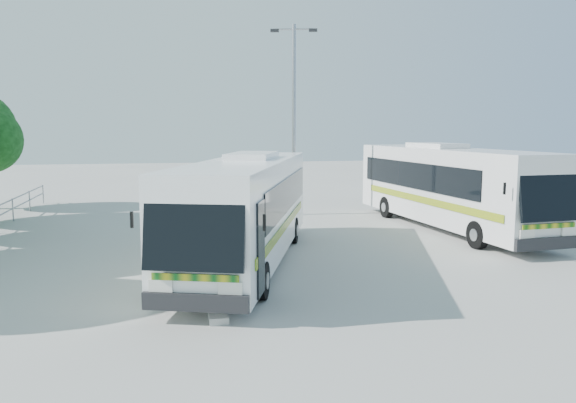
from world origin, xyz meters
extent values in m
plane|color=#ACACA6|center=(0.00, 0.00, 0.00)|extent=(100.00, 100.00, 0.00)
cube|color=#B2B2AD|center=(-2.30, 2.00, 0.07)|extent=(0.40, 16.00, 0.15)
cylinder|color=gray|center=(-10.00, 14.00, 0.50)|extent=(0.06, 0.06, 1.00)
cube|color=white|center=(-1.00, -0.71, 1.71)|extent=(5.67, 11.07, 2.77)
cube|color=black|center=(-2.77, -5.90, 2.05)|extent=(2.11, 1.07, 1.77)
cube|color=black|center=(-1.92, 0.18, 2.05)|extent=(2.86, 8.28, 1.00)
cube|color=black|center=(0.27, -0.56, 2.05)|extent=(2.86, 8.28, 1.00)
cube|color=#0C5919|center=(-2.19, -0.59, 1.18)|extent=(3.08, 8.96, 0.25)
cylinder|color=black|center=(-3.12, -3.73, 0.45)|extent=(0.55, 0.95, 0.91)
cylinder|color=black|center=(-1.17, -4.40, 0.45)|extent=(0.55, 0.95, 0.91)
cylinder|color=black|center=(-0.98, 2.55, 0.45)|extent=(0.55, 0.95, 0.91)
cylinder|color=black|center=(0.97, 1.89, 0.45)|extent=(0.55, 0.95, 0.91)
cube|color=silver|center=(7.64, 3.47, 1.78)|extent=(3.16, 11.53, 2.90)
cube|color=black|center=(8.04, -2.24, 2.14)|extent=(2.21, 0.59, 1.84)
cube|color=black|center=(6.40, 3.96, 2.14)|extent=(0.68, 9.10, 1.04)
cube|color=black|center=(8.80, 4.12, 2.14)|extent=(0.68, 9.10, 1.04)
cube|color=#16610D|center=(6.45, 3.10, 1.23)|extent=(0.72, 9.85, 0.27)
cylinder|color=black|center=(6.83, -0.30, 0.47)|extent=(0.35, 0.97, 0.95)
cylinder|color=black|center=(8.97, -0.15, 0.47)|extent=(0.35, 0.97, 0.95)
cylinder|color=black|center=(6.35, 6.62, 0.47)|extent=(0.35, 0.97, 0.95)
cylinder|color=black|center=(8.49, 6.77, 0.47)|extent=(0.35, 0.97, 0.95)
cylinder|color=#999BA2|center=(2.39, 8.33, 4.34)|extent=(0.21, 0.21, 8.67)
cylinder|color=#999BA2|center=(2.39, 8.33, 8.46)|extent=(1.70, 0.53, 0.09)
cube|color=black|center=(1.55, 8.55, 8.40)|extent=(0.42, 0.29, 0.13)
cube|color=black|center=(3.23, 8.10, 8.40)|extent=(0.42, 0.29, 0.13)
camera|label=1|loc=(-3.18, -17.12, 4.01)|focal=35.00mm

